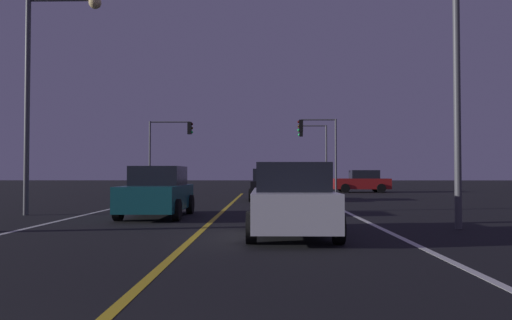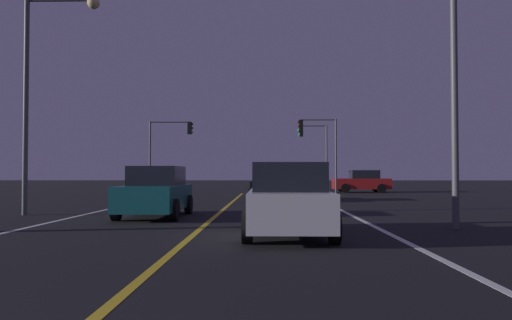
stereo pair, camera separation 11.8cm
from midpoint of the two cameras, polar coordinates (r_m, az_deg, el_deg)
lane_edge_right at (r=15.71m, az=12.19°, el=-6.85°), size 0.16×39.73×0.01m
lane_edge_left at (r=16.68m, az=-21.58°, el=-6.47°), size 0.16×39.73×0.01m
lane_center_divider at (r=15.51m, az=-5.22°, el=-6.95°), size 0.16×39.73×0.01m
car_oncoming at (r=16.75m, az=-11.61°, el=-3.72°), size 2.02×4.30×1.70m
car_crossing_side at (r=38.46m, az=12.15°, el=-2.48°), size 4.30×2.02×1.70m
car_lead_same_lane at (r=11.46m, az=3.86°, el=-4.76°), size 2.02×4.30×1.70m
car_ahead_far at (r=26.31m, az=1.31°, el=-2.95°), size 2.02×4.30×1.70m
traffic_light_near_right at (r=36.01m, az=7.11°, el=2.53°), size 2.87×0.36×5.43m
traffic_light_near_left at (r=36.47m, az=-10.01°, el=2.37°), size 3.26×0.36×5.29m
traffic_light_far_right at (r=41.49m, az=6.61°, el=2.04°), size 2.45×0.36×5.52m
street_lamp_right_near at (r=14.14m, az=20.01°, el=12.05°), size 2.30×0.44×7.42m
street_lamp_left_mid at (r=18.94m, az=-23.51°, el=9.23°), size 2.68×0.44×7.73m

